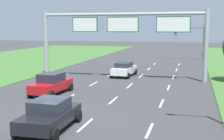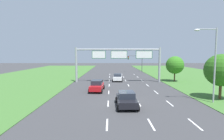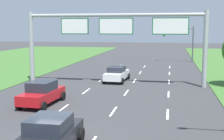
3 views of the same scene
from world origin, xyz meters
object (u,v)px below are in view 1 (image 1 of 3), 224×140
object	(u,v)px
car_lead_silver	(50,114)
traffic_light_mast	(192,36)
car_near_red	(124,69)
sign_gantry	(123,31)
car_mid_lane	(51,84)

from	to	relation	value
car_lead_silver	traffic_light_mast	size ratio (longest dim) A/B	0.78
car_near_red	sign_gantry	xyz separation A→B (m)	(0.24, -1.65, 4.17)
car_lead_silver	car_mid_lane	world-z (taller)	car_mid_lane
car_mid_lane	sign_gantry	bearing A→B (deg)	70.08
car_lead_silver	traffic_light_mast	bearing A→B (deg)	79.18
car_mid_lane	traffic_light_mast	xyz separation A→B (m)	(10.35, 30.29, 3.03)
traffic_light_mast	car_lead_silver	bearing A→B (deg)	-99.73
car_lead_silver	sign_gantry	size ratio (longest dim) A/B	0.25
car_near_red	sign_gantry	world-z (taller)	sign_gantry
car_near_red	traffic_light_mast	xyz separation A→B (m)	(6.79, 19.81, 3.08)
car_lead_silver	sign_gantry	xyz separation A→B (m)	(0.02, 16.83, 4.16)
car_lead_silver	car_mid_lane	distance (m)	8.85
sign_gantry	traffic_light_mast	distance (m)	22.46
sign_gantry	traffic_light_mast	world-z (taller)	sign_gantry
car_near_red	car_mid_lane	distance (m)	11.07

